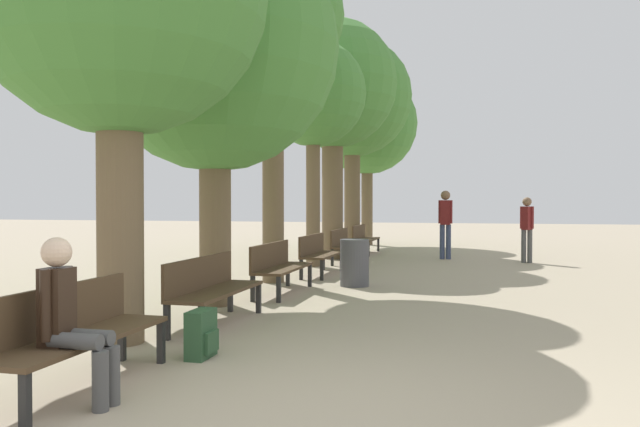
# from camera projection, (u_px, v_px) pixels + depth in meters

# --- Properties ---
(ground_plane) EXTENTS (80.00, 80.00, 0.00)m
(ground_plane) POSITION_uv_depth(u_px,v_px,m) (305.00, 414.00, 4.34)
(ground_plane) COLOR tan
(bench_row_0) EXTENTS (0.49, 1.86, 0.81)m
(bench_row_0) POSITION_uv_depth(u_px,v_px,m) (72.00, 329.00, 4.90)
(bench_row_0) COLOR #4C3823
(bench_row_0) RESTS_ON ground_plane
(bench_row_1) EXTENTS (0.49, 1.86, 0.81)m
(bench_row_1) POSITION_uv_depth(u_px,v_px,m) (211.00, 285.00, 7.47)
(bench_row_1) COLOR #4C3823
(bench_row_1) RESTS_ON ground_plane
(bench_row_2) EXTENTS (0.49, 1.86, 0.81)m
(bench_row_2) POSITION_uv_depth(u_px,v_px,m) (278.00, 264.00, 10.04)
(bench_row_2) COLOR #4C3823
(bench_row_2) RESTS_ON ground_plane
(bench_row_3) EXTENTS (0.49, 1.86, 0.81)m
(bench_row_3) POSITION_uv_depth(u_px,v_px,m) (318.00, 251.00, 12.61)
(bench_row_3) COLOR #4C3823
(bench_row_3) RESTS_ON ground_plane
(bench_row_4) EXTENTS (0.49, 1.86, 0.81)m
(bench_row_4) POSITION_uv_depth(u_px,v_px,m) (345.00, 243.00, 15.18)
(bench_row_4) COLOR #4C3823
(bench_row_4) RESTS_ON ground_plane
(bench_row_5) EXTENTS (0.49, 1.86, 0.81)m
(bench_row_5) POSITION_uv_depth(u_px,v_px,m) (364.00, 237.00, 17.75)
(bench_row_5) COLOR #4C3823
(bench_row_5) RESTS_ON ground_plane
(tree_row_1) EXTENTS (3.54, 3.54, 5.45)m
(tree_row_1) POSITION_uv_depth(u_px,v_px,m) (215.00, 49.00, 8.83)
(tree_row_1) COLOR brown
(tree_row_1) RESTS_ON ground_plane
(tree_row_2) EXTENTS (2.62, 2.62, 6.21)m
(tree_row_2) POSITION_uv_depth(u_px,v_px,m) (273.00, 20.00, 11.36)
(tree_row_2) COLOR brown
(tree_row_2) RESTS_ON ground_plane
(tree_row_3) EXTENTS (2.44, 2.44, 5.18)m
(tree_row_3) POSITION_uv_depth(u_px,v_px,m) (313.00, 95.00, 14.20)
(tree_row_3) COLOR brown
(tree_row_3) RESTS_ON ground_plane
(tree_row_4) EXTENTS (3.36, 3.36, 6.23)m
(tree_row_4) POSITION_uv_depth(u_px,v_px,m) (332.00, 86.00, 16.13)
(tree_row_4) COLOR brown
(tree_row_4) RESTS_ON ground_plane
(tree_row_5) EXTENTS (3.59, 3.59, 6.43)m
(tree_row_5) POSITION_uv_depth(u_px,v_px,m) (352.00, 99.00, 18.74)
(tree_row_5) COLOR brown
(tree_row_5) RESTS_ON ground_plane
(tree_row_6) EXTENTS (3.43, 3.43, 5.86)m
(tree_row_6) POSITION_uv_depth(u_px,v_px,m) (367.00, 125.00, 21.35)
(tree_row_6) COLOR brown
(tree_row_6) RESTS_ON ground_plane
(person_seated) EXTENTS (0.57, 0.32, 1.22)m
(person_seated) POSITION_uv_depth(u_px,v_px,m) (70.00, 316.00, 4.52)
(person_seated) COLOR #4C4C4C
(person_seated) RESTS_ON ground_plane
(backpack) EXTENTS (0.22, 0.37, 0.45)m
(backpack) POSITION_uv_depth(u_px,v_px,m) (202.00, 334.00, 5.89)
(backpack) COLOR #284C2D
(backpack) RESTS_ON ground_plane
(pedestrian_near) EXTENTS (0.32, 0.28, 1.59)m
(pedestrian_near) POSITION_uv_depth(u_px,v_px,m) (527.00, 225.00, 15.07)
(pedestrian_near) COLOR #4C4C4C
(pedestrian_near) RESTS_ON ground_plane
(pedestrian_mid) EXTENTS (0.36, 0.24, 1.77)m
(pedestrian_mid) POSITION_uv_depth(u_px,v_px,m) (445.00, 220.00, 16.04)
(pedestrian_mid) COLOR #384260
(pedestrian_mid) RESTS_ON ground_plane
(trash_bin) EXTENTS (0.51, 0.51, 0.82)m
(trash_bin) POSITION_uv_depth(u_px,v_px,m) (355.00, 263.00, 10.91)
(trash_bin) COLOR #4C4C51
(trash_bin) RESTS_ON ground_plane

